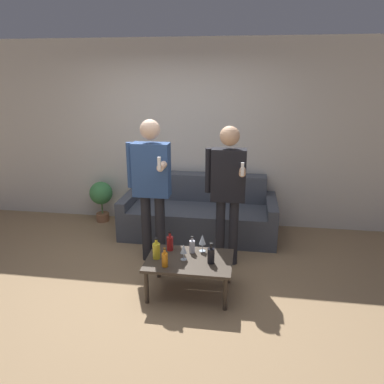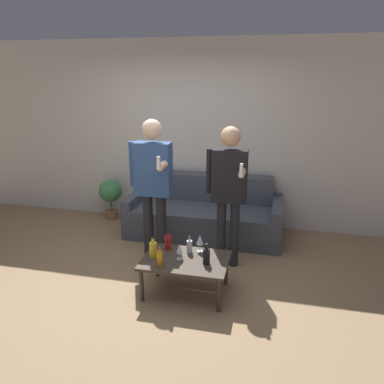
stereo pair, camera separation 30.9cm
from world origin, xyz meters
name	(u,v)px [view 1 (the left image)]	position (x,y,z in m)	size (l,w,h in m)	color
ground_plane	(150,287)	(0.00, 0.00, 0.00)	(16.00, 16.00, 0.00)	#997A56
wall_back	(181,135)	(0.00, 1.99, 1.35)	(8.00, 0.06, 2.70)	silver
couch	(199,214)	(0.34, 1.53, 0.29)	(2.16, 0.90, 0.82)	#474C56
coffee_table	(189,263)	(0.45, -0.03, 0.34)	(0.89, 0.61, 0.39)	#3D3328
bottle_orange	(156,250)	(0.11, -0.06, 0.48)	(0.08, 0.08, 0.23)	yellow
bottle_green	(165,259)	(0.23, -0.21, 0.47)	(0.06, 0.06, 0.20)	orange
bottle_dark	(192,246)	(0.45, 0.13, 0.46)	(0.06, 0.06, 0.19)	silver
bottle_yellow	(170,243)	(0.21, 0.15, 0.47)	(0.07, 0.07, 0.21)	#B21E1E
bottle_red	(211,255)	(0.67, -0.07, 0.47)	(0.07, 0.07, 0.22)	black
wine_glass_near	(183,249)	(0.39, -0.05, 0.50)	(0.07, 0.07, 0.17)	silver
wine_glass_far	(202,240)	(0.56, 0.17, 0.52)	(0.07, 0.07, 0.19)	silver
person_standing_left	(151,180)	(-0.11, 0.62, 1.03)	(0.51, 0.44, 1.73)	#232328
person_standing_right	(228,185)	(0.78, 0.67, 1.00)	(0.47, 0.42, 1.67)	#232328
potted_plant	(101,196)	(-1.22, 1.75, 0.42)	(0.35, 0.35, 0.63)	#936042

